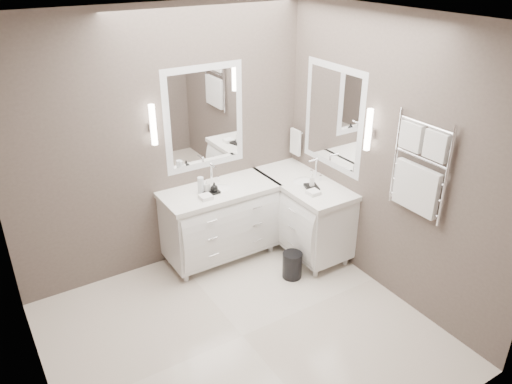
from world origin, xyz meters
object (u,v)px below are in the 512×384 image
vanity_right (303,210)px  towel_ladder (419,172)px  vanity_back (220,219)px  waste_bin (292,265)px

vanity_right → towel_ladder: towel_ladder is taller
vanity_right → vanity_back: bearing=159.6°
vanity_back → waste_bin: size_ratio=4.31×
vanity_right → towel_ladder: 1.60m
towel_ladder → waste_bin: towel_ladder is taller
vanity_back → vanity_right: same height
vanity_right → towel_ladder: bearing=-80.2°
waste_bin → towel_ladder: bearing=-53.9°
vanity_back → towel_ladder: (1.10, -1.63, 0.91)m
vanity_back → waste_bin: vanity_back is taller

